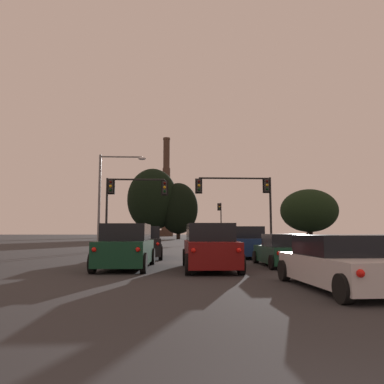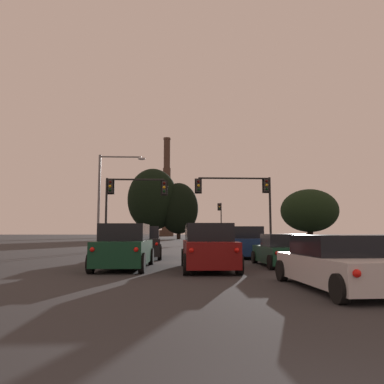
{
  "view_description": "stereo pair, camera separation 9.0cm",
  "coord_description": "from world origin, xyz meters",
  "px_view_note": "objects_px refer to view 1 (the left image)",
  "views": [
    {
      "loc": [
        -1.39,
        -2.3,
        1.49
      ],
      "look_at": [
        1.19,
        49.56,
        7.15
      ],
      "focal_mm": 35.0,
      "sensor_mm": 36.0,
      "label": 1
    },
    {
      "loc": [
        -1.3,
        -2.3,
        1.49
      ],
      "look_at": [
        1.19,
        49.56,
        7.15
      ],
      "focal_mm": 35.0,
      "sensor_mm": 36.0,
      "label": 2
    }
  ],
  "objects_px": {
    "suv_left_lane_second": "(126,247)",
    "street_lamp": "(108,190)",
    "suv_center_lane_second": "(210,247)",
    "hatchback_right_lane_second": "(282,251)",
    "traffic_light_overhead_left": "(128,195)",
    "smokestack": "(166,197)",
    "suv_right_lane_front": "(246,243)",
    "traffic_light_overhead_right": "(245,194)",
    "suv_left_lane_front": "(145,243)",
    "traffic_light_far_right": "(220,216)",
    "sedan_right_lane_third": "(339,264)"
  },
  "relations": [
    {
      "from": "smokestack",
      "to": "suv_right_lane_front",
      "type": "bearing_deg",
      "value": -86.75
    },
    {
      "from": "suv_right_lane_front",
      "to": "traffic_light_overhead_right",
      "type": "bearing_deg",
      "value": 80.53
    },
    {
      "from": "hatchback_right_lane_second",
      "to": "smokestack",
      "type": "height_order",
      "value": "smokestack"
    },
    {
      "from": "traffic_light_overhead_left",
      "to": "suv_left_lane_front",
      "type": "bearing_deg",
      "value": -74.99
    },
    {
      "from": "hatchback_right_lane_second",
      "to": "suv_left_lane_second",
      "type": "distance_m",
      "value": 6.88
    },
    {
      "from": "suv_left_lane_second",
      "to": "suv_center_lane_second",
      "type": "height_order",
      "value": "same"
    },
    {
      "from": "suv_left_lane_second",
      "to": "suv_center_lane_second",
      "type": "relative_size",
      "value": 1.01
    },
    {
      "from": "suv_right_lane_front",
      "to": "traffic_light_overhead_right",
      "type": "relative_size",
      "value": 0.78
    },
    {
      "from": "suv_right_lane_front",
      "to": "traffic_light_overhead_left",
      "type": "distance_m",
      "value": 11.33
    },
    {
      "from": "traffic_light_overhead_left",
      "to": "suv_left_lane_second",
      "type": "bearing_deg",
      "value": -83.04
    },
    {
      "from": "suv_left_lane_front",
      "to": "street_lamp",
      "type": "xyz_separation_m",
      "value": [
        -3.62,
        7.84,
        4.02
      ]
    },
    {
      "from": "suv_center_lane_second",
      "to": "street_lamp",
      "type": "xyz_separation_m",
      "value": [
        -6.8,
        15.06,
        4.02
      ]
    },
    {
      "from": "suv_center_lane_second",
      "to": "smokestack",
      "type": "distance_m",
      "value": 138.78
    },
    {
      "from": "traffic_light_far_right",
      "to": "smokestack",
      "type": "relative_size",
      "value": 0.16
    },
    {
      "from": "traffic_light_overhead_left",
      "to": "suv_center_lane_second",
      "type": "bearing_deg",
      "value": -70.5
    },
    {
      "from": "sedan_right_lane_third",
      "to": "traffic_light_overhead_right",
      "type": "bearing_deg",
      "value": 83.83
    },
    {
      "from": "smokestack",
      "to": "traffic_light_overhead_right",
      "type": "bearing_deg",
      "value": -85.88
    },
    {
      "from": "traffic_light_overhead_right",
      "to": "street_lamp",
      "type": "xyz_separation_m",
      "value": [
        -11.19,
        0.21,
        0.26
      ]
    },
    {
      "from": "traffic_light_overhead_left",
      "to": "smokestack",
      "type": "xyz_separation_m",
      "value": [
        0.65,
        123.38,
        11.62
      ]
    },
    {
      "from": "smokestack",
      "to": "street_lamp",
      "type": "bearing_deg",
      "value": -91.08
    },
    {
      "from": "suv_left_lane_second",
      "to": "street_lamp",
      "type": "height_order",
      "value": "street_lamp"
    },
    {
      "from": "suv_right_lane_front",
      "to": "suv_left_lane_front",
      "type": "xyz_separation_m",
      "value": [
        -6.11,
        -0.16,
        0.0
      ]
    },
    {
      "from": "sedan_right_lane_third",
      "to": "traffic_light_overhead_left",
      "type": "xyz_separation_m",
      "value": [
        -8.05,
        19.96,
        3.77
      ]
    },
    {
      "from": "suv_left_lane_front",
      "to": "street_lamp",
      "type": "relative_size",
      "value": 0.64
    },
    {
      "from": "suv_left_lane_front",
      "to": "traffic_light_overhead_left",
      "type": "relative_size",
      "value": 0.85
    },
    {
      "from": "hatchback_right_lane_second",
      "to": "sedan_right_lane_third",
      "type": "xyz_separation_m",
      "value": [
        -0.48,
        -6.83,
        0.0
      ]
    },
    {
      "from": "suv_right_lane_front",
      "to": "traffic_light_overhead_left",
      "type": "bearing_deg",
      "value": 140.11
    },
    {
      "from": "suv_left_lane_front",
      "to": "sedan_right_lane_third",
      "type": "bearing_deg",
      "value": -66.65
    },
    {
      "from": "suv_left_lane_front",
      "to": "smokestack",
      "type": "distance_m",
      "value": 131.54
    },
    {
      "from": "suv_center_lane_second",
      "to": "suv_right_lane_front",
      "type": "distance_m",
      "value": 7.94
    },
    {
      "from": "suv_left_lane_second",
      "to": "hatchback_right_lane_second",
      "type": "bearing_deg",
      "value": 6.74
    },
    {
      "from": "traffic_light_overhead_right",
      "to": "sedan_right_lane_third",
      "type": "bearing_deg",
      "value": -94.15
    },
    {
      "from": "traffic_light_overhead_right",
      "to": "traffic_light_overhead_left",
      "type": "bearing_deg",
      "value": -177.85
    },
    {
      "from": "hatchback_right_lane_second",
      "to": "suv_right_lane_front",
      "type": "xyz_separation_m",
      "value": [
        -0.47,
        6.01,
        0.23
      ]
    },
    {
      "from": "suv_left_lane_second",
      "to": "street_lamp",
      "type": "distance_m",
      "value": 15.24
    },
    {
      "from": "suv_left_lane_front",
      "to": "traffic_light_far_right",
      "type": "xyz_separation_m",
      "value": [
        9.6,
        40.19,
        3.35
      ]
    },
    {
      "from": "street_lamp",
      "to": "suv_left_lane_second",
      "type": "bearing_deg",
      "value": -76.85
    },
    {
      "from": "hatchback_right_lane_second",
      "to": "traffic_light_overhead_right",
      "type": "xyz_separation_m",
      "value": [
        0.99,
        13.48,
        3.98
      ]
    },
    {
      "from": "hatchback_right_lane_second",
      "to": "suv_left_lane_front",
      "type": "bearing_deg",
      "value": 138.83
    },
    {
      "from": "suv_left_lane_second",
      "to": "suv_right_lane_front",
      "type": "xyz_separation_m",
      "value": [
        6.38,
        6.63,
        0.0
      ]
    },
    {
      "from": "suv_right_lane_front",
      "to": "traffic_light_overhead_right",
      "type": "xyz_separation_m",
      "value": [
        1.46,
        7.48,
        3.75
      ]
    },
    {
      "from": "sedan_right_lane_third",
      "to": "street_lamp",
      "type": "height_order",
      "value": "street_lamp"
    },
    {
      "from": "hatchback_right_lane_second",
      "to": "smokestack",
      "type": "xyz_separation_m",
      "value": [
        -7.88,
        136.5,
        15.39
      ]
    },
    {
      "from": "sedan_right_lane_third",
      "to": "hatchback_right_lane_second",
      "type": "bearing_deg",
      "value": 83.95
    },
    {
      "from": "smokestack",
      "to": "traffic_light_overhead_left",
      "type": "bearing_deg",
      "value": -90.3
    },
    {
      "from": "suv_left_lane_front",
      "to": "traffic_light_far_right",
      "type": "relative_size",
      "value": 0.76
    },
    {
      "from": "sedan_right_lane_third",
      "to": "traffic_light_overhead_right",
      "type": "distance_m",
      "value": 20.75
    },
    {
      "from": "hatchback_right_lane_second",
      "to": "street_lamp",
      "type": "height_order",
      "value": "street_lamp"
    },
    {
      "from": "traffic_light_overhead_right",
      "to": "suv_left_lane_front",
      "type": "bearing_deg",
      "value": -134.75
    },
    {
      "from": "sedan_right_lane_third",
      "to": "suv_left_lane_front",
      "type": "relative_size",
      "value": 0.96
    }
  ]
}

